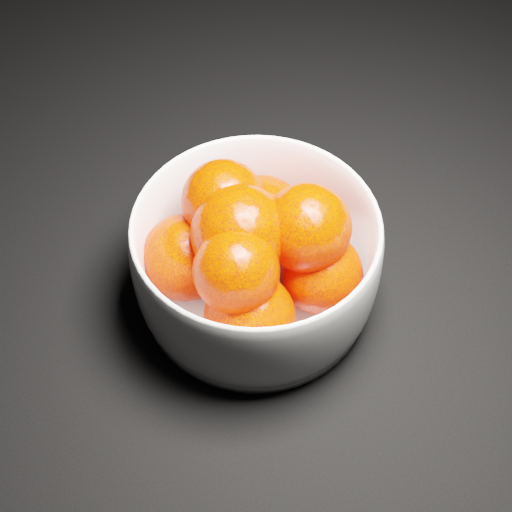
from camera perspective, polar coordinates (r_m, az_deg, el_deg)
bowl at (r=0.55m, az=-0.00°, el=-0.30°), size 0.19×0.19×0.09m
orange_pile at (r=0.54m, az=-0.34°, el=0.60°), size 0.14×0.14×0.11m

